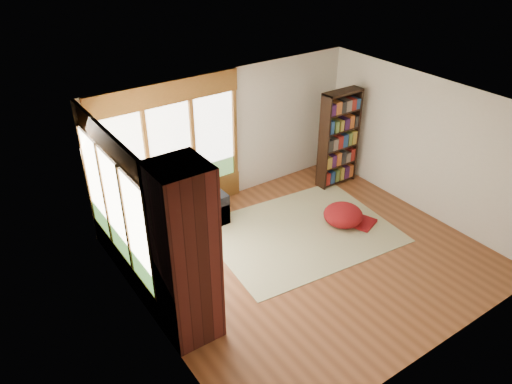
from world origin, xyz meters
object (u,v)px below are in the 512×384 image
area_rug (301,232)px  pouf (343,214)px  bookshelf (339,139)px  dog_tan (169,195)px  dog_brindle (153,238)px  sectional_sofa (157,232)px  brick_chimney (185,256)px

area_rug → pouf: bearing=-15.6°
area_rug → bookshelf: (1.78, 1.04, 1.00)m
bookshelf → dog_tan: bearing=176.1°
dog_tan → dog_brindle: size_ratio=1.20×
sectional_sofa → dog_tan: dog_tan is taller
brick_chimney → area_rug: (2.76, 0.97, -1.29)m
brick_chimney → pouf: (3.57, 0.75, -1.09)m
area_rug → dog_brindle: (-2.67, 0.33, 0.77)m
brick_chimney → pouf: 3.80m
sectional_sofa → area_rug: bearing=-29.9°
pouf → dog_brindle: 3.56m
area_rug → dog_brindle: dog_brindle is taller
brick_chimney → area_rug: size_ratio=0.81×
area_rug → pouf: pouf is taller
brick_chimney → bookshelf: size_ratio=1.29×
sectional_sofa → dog_tan: size_ratio=2.03×
dog_tan → dog_brindle: bearing=-159.1°
area_rug → dog_tan: size_ratio=2.94×
bookshelf → pouf: bearing=-127.7°
brick_chimney → dog_tan: brick_chimney is taller
sectional_sofa → bookshelf: bearing=-5.5°
pouf → dog_brindle: size_ratio=0.80×
bookshelf → pouf: size_ratio=2.79×
brick_chimney → dog_tan: 2.46m
area_rug → pouf: (0.80, -0.22, 0.20)m
brick_chimney → pouf: bearing=11.8°
bookshelf → dog_tan: (-3.71, 0.26, -0.21)m
bookshelf → dog_tan: 3.72m
bookshelf → pouf: 1.78m
brick_chimney → dog_tan: (0.83, 2.26, -0.50)m
pouf → dog_brindle: dog_brindle is taller
sectional_sofa → pouf: bearing=-27.6°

